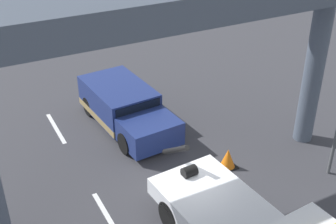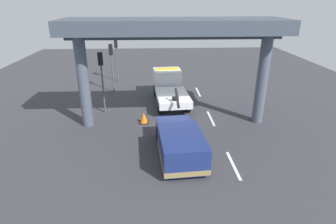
{
  "view_description": "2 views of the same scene",
  "coord_description": "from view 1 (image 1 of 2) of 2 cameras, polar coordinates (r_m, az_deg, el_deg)",
  "views": [
    {
      "loc": [
        10.07,
        -5.91,
        9.72
      ],
      "look_at": [
        -3.01,
        0.97,
        1.3
      ],
      "focal_mm": 47.6,
      "sensor_mm": 36.0,
      "label": 1
    },
    {
      "loc": [
        -17.88,
        1.29,
        8.01
      ],
      "look_at": [
        -2.93,
        0.52,
        1.78
      ],
      "focal_mm": 29.39,
      "sensor_mm": 36.0,
      "label": 2
    }
  ],
  "objects": [
    {
      "name": "traffic_cone_orange",
      "position": [
        16.21,
        7.66,
        -5.93
      ],
      "size": [
        0.63,
        0.63,
        0.75
      ],
      "color": "orange",
      "rests_on": "ground"
    },
    {
      "name": "lane_stripe_mid",
      "position": [
        14.35,
        -7.66,
        -13.29
      ],
      "size": [
        2.6,
        0.16,
        0.01
      ],
      "primitive_type": "cube",
      "color": "silver",
      "rests_on": "ground"
    },
    {
      "name": "ground_plane",
      "position": [
        15.22,
        2.07,
        -10.29
      ],
      "size": [
        60.0,
        40.0,
        0.1
      ],
      "primitive_type": "cube",
      "color": "#38383D"
    },
    {
      "name": "lane_stripe_west",
      "position": [
        19.05,
        -14.16,
        -2.02
      ],
      "size": [
        2.6,
        0.16,
        0.01
      ],
      "primitive_type": "cube",
      "color": "silver",
      "rests_on": "ground"
    },
    {
      "name": "towed_van_green",
      "position": [
        18.46,
        -5.52,
        0.54
      ],
      "size": [
        5.34,
        2.55,
        1.58
      ],
      "color": "navy",
      "rests_on": "ground"
    },
    {
      "name": "overpass_structure",
      "position": [
        12.82,
        1.03,
        12.7
      ],
      "size": [
        3.6,
        13.64,
        6.87
      ],
      "color": "#4C5666",
      "rests_on": "ground"
    }
  ]
}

